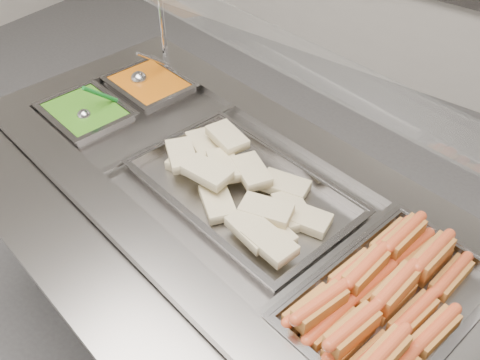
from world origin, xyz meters
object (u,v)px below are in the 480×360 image
Objects in this scene: steam_counter at (231,268)px; pan_hotdogs at (390,307)px; sneeze_guard at (283,51)px; ladle at (140,78)px; pan_wraps at (242,193)px; serving_spoon at (87,112)px.

pan_hotdogs reaches higher than steam_counter.
pan_hotdogs is at bearing -29.17° from sneeze_guard.
sneeze_guard reaches higher than pan_hotdogs.
pan_wraps is at bearing -19.84° from ladle.
ladle is at bearing 94.12° from serving_spoon.
pan_hotdogs is 1.10m from serving_spoon.
pan_wraps is (-0.49, 0.09, 0.01)m from pan_hotdogs.
serving_spoon is (-1.10, 0.06, 0.05)m from pan_hotdogs.
serving_spoon is (-0.61, -0.03, 0.03)m from pan_wraps.
sneeze_guard reaches higher than serving_spoon.
pan_hotdogs is 1.16m from ladle.
sneeze_guard is at bearing 80.11° from steam_counter.
pan_wraps reaches higher than steam_counter.
pan_hotdogs is (0.54, -0.09, 0.36)m from steam_counter.
sneeze_guard is at bearing 150.83° from pan_hotdogs.
ladle is 1.10× the size of serving_spoon.
sneeze_guard is 0.68m from pan_hotdogs.
pan_wraps is 4.27× the size of serving_spoon.
steam_counter is at bearing 170.11° from pan_wraps.
sneeze_guard is 2.27× the size of pan_wraps.
sneeze_guard is at bearing -2.57° from ladle.
sneeze_guard reaches higher than steam_counter.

